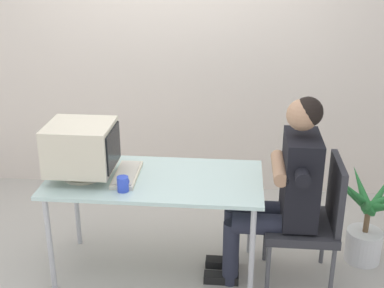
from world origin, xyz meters
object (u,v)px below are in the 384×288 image
at_px(crt_monitor, 82,148).
at_px(desk_mug, 123,184).
at_px(keyboard, 127,175).
at_px(office_chair, 311,217).
at_px(desk, 155,185).
at_px(potted_plant, 367,222).
at_px(person_seated, 284,186).

distance_m(crt_monitor, desk_mug, 0.38).
height_order(keyboard, office_chair, office_chair).
relative_size(desk, keyboard, 3.44).
bearing_deg(desk_mug, crt_monitor, 150.87).
bearing_deg(keyboard, potted_plant, 9.08).
relative_size(desk, person_seated, 1.09).
bearing_deg(office_chair, person_seated, -180.00).
height_order(crt_monitor, desk_mug, crt_monitor).
height_order(person_seated, potted_plant, person_seated).
relative_size(desk, crt_monitor, 3.32).
distance_m(desk, crt_monitor, 0.54).
relative_size(person_seated, desk_mug, 13.50).
distance_m(desk, person_seated, 0.85).
xyz_separation_m(person_seated, potted_plant, (0.63, 0.27, -0.39)).
bearing_deg(potted_plant, keyboard, -170.92).
distance_m(crt_monitor, office_chair, 1.58).
height_order(keyboard, potted_plant, keyboard).
distance_m(office_chair, person_seated, 0.29).
height_order(desk, potted_plant, desk).
bearing_deg(potted_plant, desk, -169.95).
bearing_deg(keyboard, desk, 1.25).
relative_size(desk, office_chair, 1.59).
xyz_separation_m(keyboard, person_seated, (1.04, -0.01, -0.04)).
bearing_deg(office_chair, desk, 179.44).
bearing_deg(crt_monitor, office_chair, 1.09).
height_order(desk, crt_monitor, crt_monitor).
distance_m(keyboard, desk_mug, 0.21).
xyz_separation_m(desk, crt_monitor, (-0.47, -0.04, 0.27)).
bearing_deg(desk, office_chair, -0.56).
height_order(office_chair, person_seated, person_seated).
height_order(crt_monitor, potted_plant, crt_monitor).
xyz_separation_m(office_chair, desk_mug, (-1.21, -0.20, 0.28)).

